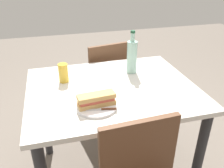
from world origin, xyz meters
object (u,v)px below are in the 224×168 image
object	(u,v)px
baguette_sandwich_near	(96,100)
water_bottle	(132,56)
dining_table	(112,104)
chair_near	(106,80)
plate_near	(97,106)
knife_near	(102,109)
beer_glass	(63,73)

from	to	relation	value
baguette_sandwich_near	water_bottle	world-z (taller)	water_bottle
dining_table	water_bottle	size ratio (longest dim) A/B	3.50
baguette_sandwich_near	dining_table	bearing A→B (deg)	-124.52
chair_near	plate_near	distance (m)	0.90
dining_table	plate_near	distance (m)	0.28
water_bottle	baguette_sandwich_near	bearing A→B (deg)	49.19
chair_near	water_bottle	world-z (taller)	water_bottle
plate_near	baguette_sandwich_near	xyz separation A→B (m)	(0.00, 0.00, 0.04)
dining_table	knife_near	size ratio (longest dim) A/B	5.91
chair_near	knife_near	bearing A→B (deg)	75.29
dining_table	plate_near	bearing A→B (deg)	55.48
plate_near	knife_near	size ratio (longest dim) A/B	1.26
chair_near	beer_glass	distance (m)	0.69
chair_near	beer_glass	bearing A→B (deg)	49.91
dining_table	plate_near	xyz separation A→B (m)	(0.14, 0.21, 0.13)
knife_near	baguette_sandwich_near	bearing A→B (deg)	-73.39
dining_table	water_bottle	world-z (taller)	water_bottle
baguette_sandwich_near	knife_near	size ratio (longest dim) A/B	1.17
dining_table	beer_glass	xyz separation A→B (m)	(0.29, -0.15, 0.19)
water_bottle	knife_near	bearing A→B (deg)	54.10
chair_near	water_bottle	size ratio (longest dim) A/B	2.92
chair_near	baguette_sandwich_near	world-z (taller)	chair_near
knife_near	beer_glass	size ratio (longest dim) A/B	1.42
dining_table	beer_glass	size ratio (longest dim) A/B	8.41
plate_near	baguette_sandwich_near	bearing A→B (deg)	0.00
water_bottle	chair_near	bearing A→B (deg)	-78.85
dining_table	beer_glass	bearing A→B (deg)	-27.96
plate_near	beer_glass	xyz separation A→B (m)	(0.15, -0.36, 0.06)
baguette_sandwich_near	beer_glass	bearing A→B (deg)	-67.82
plate_near	beer_glass	bearing A→B (deg)	-67.82
chair_near	water_bottle	xyz separation A→B (m)	(-0.09, 0.44, 0.39)
baguette_sandwich_near	water_bottle	distance (m)	0.51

